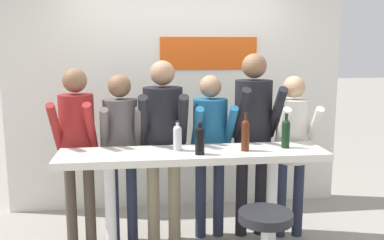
# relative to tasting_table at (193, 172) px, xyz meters

# --- Properties ---
(back_wall) EXTENTS (3.83, 0.12, 2.62)m
(back_wall) POSITION_rel_tasting_table_xyz_m (0.00, 1.45, 0.49)
(back_wall) COLOR silver
(back_wall) RESTS_ON ground_plane
(tasting_table) EXTENTS (2.23, 0.49, 1.00)m
(tasting_table) POSITION_rel_tasting_table_xyz_m (0.00, 0.00, 0.00)
(tasting_table) COLOR silver
(tasting_table) RESTS_ON ground_plane
(bar_stool) EXTENTS (0.42, 0.42, 0.66)m
(bar_stool) POSITION_rel_tasting_table_xyz_m (0.47, -0.55, -0.38)
(bar_stool) COLOR silver
(bar_stool) RESTS_ON ground_plane
(person_far_left) EXTENTS (0.39, 0.52, 1.67)m
(person_far_left) POSITION_rel_tasting_table_xyz_m (-1.00, 0.46, 0.23)
(person_far_left) COLOR #473D33
(person_far_left) RESTS_ON ground_plane
(person_left) EXTENTS (0.41, 0.52, 1.61)m
(person_left) POSITION_rel_tasting_table_xyz_m (-0.61, 0.49, 0.19)
(person_left) COLOR #23283D
(person_left) RESTS_ON ground_plane
(person_center_left) EXTENTS (0.45, 0.55, 1.74)m
(person_center_left) POSITION_rel_tasting_table_xyz_m (-0.22, 0.45, 0.26)
(person_center_left) COLOR gray
(person_center_left) RESTS_ON ground_plane
(person_center) EXTENTS (0.40, 0.51, 1.59)m
(person_center) POSITION_rel_tasting_table_xyz_m (0.23, 0.51, 0.17)
(person_center) COLOR #23283D
(person_center) RESTS_ON ground_plane
(person_center_right) EXTENTS (0.44, 0.56, 1.80)m
(person_center_right) POSITION_rel_tasting_table_xyz_m (0.65, 0.50, 0.30)
(person_center_right) COLOR black
(person_center_right) RESTS_ON ground_plane
(person_right) EXTENTS (0.39, 0.50, 1.59)m
(person_right) POSITION_rel_tasting_table_xyz_m (1.01, 0.42, 0.17)
(person_right) COLOR #23283D
(person_right) RESTS_ON ground_plane
(wine_bottle_0) EXTENTS (0.07, 0.07, 0.32)m
(wine_bottle_0) POSITION_rel_tasting_table_xyz_m (0.43, -0.04, 0.33)
(wine_bottle_0) COLOR #4C1E0F
(wine_bottle_0) RESTS_ON tasting_table
(wine_bottle_1) EXTENTS (0.07, 0.07, 0.25)m
(wine_bottle_1) POSITION_rel_tasting_table_xyz_m (-0.13, 0.04, 0.30)
(wine_bottle_1) COLOR #B7BCC1
(wine_bottle_1) RESTS_ON tasting_table
(wine_bottle_2) EXTENTS (0.08, 0.08, 0.27)m
(wine_bottle_2) POSITION_rel_tasting_table_xyz_m (0.04, -0.11, 0.31)
(wine_bottle_2) COLOR black
(wine_bottle_2) RESTS_ON tasting_table
(wine_bottle_3) EXTENTS (0.07, 0.07, 0.30)m
(wine_bottle_3) POSITION_rel_tasting_table_xyz_m (0.80, 0.02, 0.32)
(wine_bottle_3) COLOR black
(wine_bottle_3) RESTS_ON tasting_table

